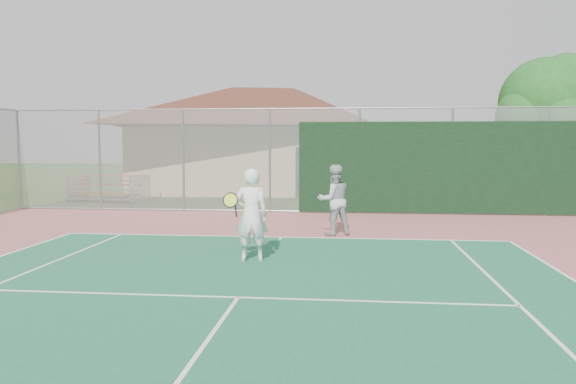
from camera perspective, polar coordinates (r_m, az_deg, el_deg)
The scene contains 6 objects.
back_fence at distance 18.79m, azimuth 7.56°, elevation 2.87°, with size 20.08×0.11×3.53m.
clubhouse at distance 28.43m, azimuth -1.68°, elevation 6.31°, with size 14.21×9.93×5.91m.
bleachers at distance 23.88m, azimuth -17.80°, elevation 0.44°, with size 2.90×1.89×1.05m.
tree at distance 24.87m, azimuth 24.86°, elevation 8.00°, with size 4.20×3.98×5.86m.
player_white_front at distance 11.09m, azimuth -3.80°, elevation -2.41°, with size 0.88×0.68×1.84m.
player_grey_back at distance 14.29m, azimuth 4.67°, elevation -0.88°, with size 1.06×0.96×1.78m.
Camera 1 is at (1.64, -1.79, 2.35)m, focal length 35.00 mm.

